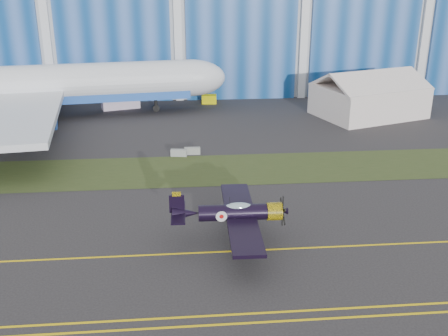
{
  "coord_description": "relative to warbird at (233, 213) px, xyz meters",
  "views": [
    {
      "loc": [
        -0.25,
        -43.08,
        22.1
      ],
      "look_at": [
        4.07,
        5.63,
        3.4
      ],
      "focal_mm": 42.0,
      "sensor_mm": 36.0,
      "label": 1
    }
  ],
  "objects": [
    {
      "name": "ground",
      "position": [
        -4.07,
        3.37,
        -2.8
      ],
      "size": [
        260.0,
        260.0,
        0.0
      ],
      "primitive_type": "plane",
      "color": "#2F2D2F",
      "rests_on": "ground"
    },
    {
      "name": "grass_median",
      "position": [
        -4.07,
        17.37,
        -2.78
      ],
      "size": [
        260.0,
        10.0,
        0.02
      ],
      "primitive_type": "cube",
      "color": "#475128",
      "rests_on": "ground"
    },
    {
      "name": "hangar",
      "position": [
        -4.07,
        75.16,
        12.16
      ],
      "size": [
        220.0,
        45.7,
        30.0
      ],
      "color": "silver",
      "rests_on": "ground"
    },
    {
      "name": "taxiway_centreline",
      "position": [
        -4.07,
        -1.63,
        -2.79
      ],
      "size": [
        200.0,
        0.2,
        0.02
      ],
      "primitive_type": "cube",
      "color": "yellow",
      "rests_on": "ground"
    },
    {
      "name": "edge_line_near",
      "position": [
        -4.07,
        -11.13,
        -2.79
      ],
      "size": [
        80.0,
        0.2,
        0.02
      ],
      "primitive_type": "cube",
      "color": "yellow",
      "rests_on": "ground"
    },
    {
      "name": "edge_line_far",
      "position": [
        -4.07,
        -10.13,
        -2.79
      ],
      "size": [
        80.0,
        0.2,
        0.02
      ],
      "primitive_type": "cube",
      "color": "yellow",
      "rests_on": "ground"
    },
    {
      "name": "warbird",
      "position": [
        0.0,
        0.0,
        0.0
      ],
      "size": [
        11.44,
        13.71,
        4.0
      ],
      "rotation": [
        0.0,
        0.0,
        -0.02
      ],
      "color": "black",
      "rests_on": "ground"
    },
    {
      "name": "jetliner",
      "position": [
        -26.56,
        42.51,
        8.97
      ],
      "size": [
        74.24,
        65.39,
        23.52
      ],
      "rotation": [
        0.0,
        0.0,
        0.13
      ],
      "color": "white",
      "rests_on": "ground"
    },
    {
      "name": "tent",
      "position": [
        25.78,
        39.35,
        0.87
      ],
      "size": [
        18.67,
        16.05,
        7.33
      ],
      "rotation": [
        0.0,
        0.0,
        0.33
      ],
      "color": "white",
      "rests_on": "ground"
    },
    {
      "name": "shipping_container",
      "position": [
        -14.06,
        47.55,
        -1.46
      ],
      "size": [
        6.59,
        4.09,
        2.66
      ],
      "primitive_type": "cube",
      "rotation": [
        0.0,
        0.0,
        0.28
      ],
      "color": "white",
      "rests_on": "ground"
    },
    {
      "name": "tug",
      "position": [
        0.99,
        49.64,
        -2.06
      ],
      "size": [
        2.63,
        1.74,
        1.48
      ],
      "primitive_type": "cube",
      "rotation": [
        0.0,
        0.0,
        -0.06
      ],
      "color": "#E0D906",
      "rests_on": "ground"
    },
    {
      "name": "barrier_a",
      "position": [
        -4.5,
        22.46,
        -2.35
      ],
      "size": [
        2.06,
        0.87,
        0.9
      ],
      "primitive_type": "cube",
      "rotation": [
        0.0,
        0.0,
        -0.14
      ],
      "color": "gray",
      "rests_on": "ground"
    },
    {
      "name": "barrier_b",
      "position": [
        -2.78,
        23.08,
        -2.35
      ],
      "size": [
        2.02,
        0.67,
        0.9
      ],
      "primitive_type": "cube",
      "rotation": [
        0.0,
        0.0,
        -0.04
      ],
      "color": "gray",
      "rests_on": "ground"
    }
  ]
}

